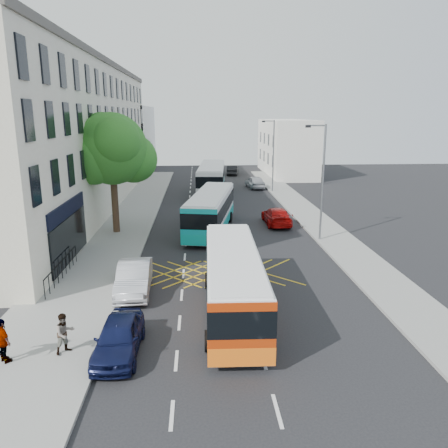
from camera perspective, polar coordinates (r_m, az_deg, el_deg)
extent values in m
plane|color=black|center=(19.60, 3.78, -12.49)|extent=(120.00, 120.00, 0.00)
cube|color=gray|center=(34.09, -13.82, -1.07)|extent=(5.00, 70.00, 0.15)
cube|color=gray|center=(34.93, 12.95, -0.65)|extent=(3.00, 70.00, 0.15)
cube|color=beige|center=(43.53, -19.38, 10.36)|extent=(8.00, 45.00, 13.00)
cube|color=#59544C|center=(43.70, -20.14, 19.21)|extent=(8.30, 45.00, 0.50)
cube|color=black|center=(27.03, -19.82, 1.82)|extent=(0.12, 7.00, 0.90)
cube|color=black|center=(27.45, -19.51, -1.85)|extent=(0.12, 7.00, 2.60)
cube|color=silver|center=(73.41, -12.89, 10.85)|extent=(8.00, 20.00, 10.00)
cube|color=silver|center=(66.89, 8.12, 9.91)|extent=(6.00, 18.00, 8.00)
cylinder|color=#382619|center=(33.58, -14.05, 2.68)|extent=(0.50, 0.50, 4.40)
sphere|color=#26601B|center=(33.05, -14.46, 9.49)|extent=(5.20, 5.20, 5.20)
sphere|color=#26601B|center=(33.67, -11.77, 8.35)|extent=(3.60, 3.60, 3.60)
sphere|color=#26601B|center=(32.76, -16.68, 8.26)|extent=(3.80, 3.80, 3.80)
sphere|color=#26601B|center=(31.62, -13.88, 10.43)|extent=(3.40, 3.40, 3.40)
sphere|color=#26601B|center=(34.22, -15.57, 11.25)|extent=(3.20, 3.20, 3.20)
cylinder|color=slate|center=(30.96, 12.77, 5.20)|extent=(0.14, 0.14, 8.00)
cylinder|color=slate|center=(30.46, 12.06, 12.48)|extent=(1.20, 0.10, 0.10)
cube|color=black|center=(30.31, 10.94, 12.43)|extent=(0.35, 0.15, 0.18)
cylinder|color=slate|center=(50.33, 6.45, 8.78)|extent=(0.14, 0.14, 8.00)
cylinder|color=slate|center=(50.03, 5.88, 13.24)|extent=(1.20, 0.10, 0.10)
cube|color=black|center=(49.93, 5.19, 13.20)|extent=(0.35, 0.15, 0.18)
cube|color=silver|center=(19.81, 1.19, -7.28)|extent=(2.52, 10.18, 2.44)
cube|color=silver|center=(19.38, 1.21, -3.80)|extent=(2.33, 9.97, 0.11)
cube|color=black|center=(19.68, 1.20, -6.35)|extent=(2.58, 10.24, 1.01)
cube|color=orange|center=(20.13, 1.18, -9.54)|extent=(2.57, 10.23, 0.69)
cube|color=#AD2E09|center=(15.23, 2.36, -14.13)|extent=(2.34, 0.15, 2.30)
cube|color=#FF0C0C|center=(15.50, -1.13, -16.32)|extent=(0.25, 0.07, 0.25)
cube|color=#FF0C0C|center=(15.63, 5.77, -16.11)|extent=(0.25, 0.07, 0.25)
cylinder|color=black|center=(22.76, -2.16, -7.43)|extent=(0.28, 0.83, 0.83)
cylinder|color=black|center=(22.87, 3.66, -7.33)|extent=(0.28, 0.83, 0.83)
cylinder|color=black|center=(17.17, -2.10, -15.02)|extent=(0.28, 0.83, 0.83)
cylinder|color=black|center=(17.32, 5.80, -14.81)|extent=(0.28, 0.83, 0.83)
cube|color=silver|center=(33.58, -1.74, 1.82)|extent=(4.27, 10.86, 2.55)
cube|color=silver|center=(33.32, -1.75, 4.05)|extent=(4.05, 10.62, 0.12)
cube|color=black|center=(33.51, -1.74, 2.43)|extent=(4.34, 10.93, 1.06)
cube|color=#0C9F95|center=(33.78, -1.73, 0.35)|extent=(4.33, 10.92, 0.72)
cube|color=#0C9A9E|center=(28.52, -3.31, -0.38)|extent=(2.43, 0.54, 2.41)
cube|color=#FF0C0C|center=(28.86, -5.16, -1.62)|extent=(0.26, 0.10, 0.25)
cube|color=#FF0C0C|center=(28.54, -1.40, -1.75)|extent=(0.26, 0.10, 0.25)
cylinder|color=black|center=(36.81, -2.91, 1.03)|extent=(0.42, 0.90, 0.87)
cylinder|color=black|center=(36.49, 0.82, 0.93)|extent=(0.42, 0.90, 0.87)
cylinder|color=black|center=(30.67, -4.94, -1.69)|extent=(0.42, 0.90, 0.87)
cylinder|color=black|center=(30.28, -0.47, -1.85)|extent=(0.42, 0.90, 0.87)
cube|color=silver|center=(49.31, -1.63, 5.98)|extent=(3.52, 11.86, 2.82)
cube|color=silver|center=(49.12, -1.64, 7.67)|extent=(3.29, 11.61, 0.13)
cube|color=black|center=(49.25, -1.63, 6.44)|extent=(3.58, 11.93, 1.17)
cube|color=#0C9693|center=(49.46, -1.62, 4.85)|extent=(3.57, 11.91, 0.80)
cube|color=white|center=(43.56, -1.94, 4.93)|extent=(2.70, 0.30, 2.66)
cube|color=#FF0C0C|center=(43.74, -3.35, 3.96)|extent=(0.25, 0.08, 0.25)
cube|color=#FF0C0C|center=(43.64, -0.51, 3.96)|extent=(0.25, 0.08, 0.25)
cylinder|color=black|center=(52.72, -2.93, 5.07)|extent=(0.37, 0.98, 0.96)
cylinder|color=black|center=(52.62, -0.03, 5.07)|extent=(0.37, 0.98, 0.96)
cylinder|color=black|center=(45.72, -3.48, 3.66)|extent=(0.37, 0.98, 0.96)
cylinder|color=black|center=(45.60, -0.15, 3.66)|extent=(0.37, 0.98, 0.96)
cylinder|color=black|center=(17.57, 3.04, -14.65)|extent=(0.13, 0.65, 0.64)
cylinder|color=black|center=(18.89, 2.44, -12.46)|extent=(0.13, 0.65, 0.64)
cube|color=black|center=(18.09, 2.74, -12.67)|extent=(0.24, 1.21, 0.22)
cube|color=black|center=(18.23, 2.65, -11.80)|extent=(0.29, 0.46, 0.20)
cube|color=black|center=(17.81, 2.85, -12.65)|extent=(0.27, 0.51, 0.10)
cylinder|color=slate|center=(18.68, 2.47, -11.48)|extent=(0.07, 0.44, 0.85)
cylinder|color=slate|center=(18.39, 2.54, -10.69)|extent=(0.60, 0.05, 0.04)
cube|color=gold|center=(17.31, 3.12, -14.25)|extent=(0.18, 0.02, 0.13)
imported|color=black|center=(17.87, 2.78, -11.61)|extent=(0.64, 0.42, 1.74)
sphere|color=#99999E|center=(17.56, 2.80, -9.43)|extent=(0.30, 0.30, 0.30)
imported|color=#0E1338|center=(17.31, -13.57, -14.17)|extent=(1.66, 4.02, 1.36)
imported|color=#AAACB2|center=(22.67, -11.66, -6.88)|extent=(1.80, 4.67, 1.52)
imported|color=#A50807|center=(35.89, 6.87, 1.03)|extent=(1.99, 4.81, 1.39)
imported|color=#3E4145|center=(60.24, -1.61, 6.39)|extent=(2.41, 4.78, 1.30)
imported|color=#A4A6AB|center=(53.58, 4.06, 5.50)|extent=(2.22, 4.60, 1.52)
imported|color=black|center=(65.48, 1.13, 7.07)|extent=(2.06, 4.48, 1.42)
imported|color=gray|center=(17.62, -20.09, -13.26)|extent=(0.95, 0.94, 1.55)
imported|color=gray|center=(17.81, -26.91, -13.45)|extent=(1.00, 0.95, 1.67)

